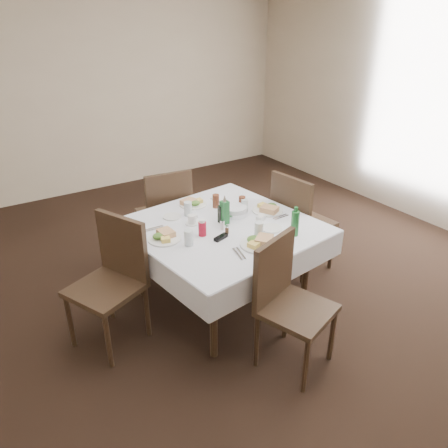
% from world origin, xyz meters
% --- Properties ---
extents(ground_plane, '(7.00, 7.00, 0.00)m').
position_xyz_m(ground_plane, '(0.00, 0.00, 0.00)').
color(ground_plane, black).
extents(room_shell, '(6.04, 7.04, 2.80)m').
position_xyz_m(room_shell, '(0.00, 0.00, 1.71)').
color(room_shell, '#C5B095').
rests_on(room_shell, ground).
extents(dining_table, '(1.63, 1.63, 0.76)m').
position_xyz_m(dining_table, '(-0.07, 0.11, 0.69)').
color(dining_table, black).
rests_on(dining_table, ground).
extents(chair_north, '(0.53, 0.53, 1.01)m').
position_xyz_m(chair_north, '(-0.16, 1.03, 0.58)').
color(chair_north, black).
rests_on(chair_north, ground).
extents(chair_south, '(0.60, 0.60, 1.00)m').
position_xyz_m(chair_south, '(-0.09, -0.77, 0.57)').
color(chair_south, black).
rests_on(chair_south, ground).
extents(chair_east, '(0.54, 0.54, 1.04)m').
position_xyz_m(chair_east, '(0.83, 0.14, 0.59)').
color(chair_east, black).
rests_on(chair_east, ground).
extents(chair_west, '(0.64, 0.64, 1.03)m').
position_xyz_m(chair_west, '(-1.04, 0.16, 0.59)').
color(chair_west, black).
rests_on(chair_west, ground).
extents(meal_north, '(0.26, 0.26, 0.06)m').
position_xyz_m(meal_north, '(-0.07, 0.63, 0.78)').
color(meal_north, white).
rests_on(meal_north, dining_table).
extents(meal_south, '(0.29, 0.29, 0.06)m').
position_xyz_m(meal_south, '(-0.02, -0.34, 0.79)').
color(meal_south, white).
rests_on(meal_south, dining_table).
extents(meal_east, '(0.28, 0.28, 0.06)m').
position_xyz_m(meal_east, '(0.44, 0.13, 0.79)').
color(meal_east, white).
rests_on(meal_east, dining_table).
extents(meal_west, '(0.27, 0.27, 0.06)m').
position_xyz_m(meal_west, '(-0.59, 0.16, 0.79)').
color(meal_west, white).
rests_on(meal_west, dining_table).
extents(side_plate_a, '(0.16, 0.16, 0.01)m').
position_xyz_m(side_plate_a, '(-0.36, 0.49, 0.77)').
color(side_plate_a, white).
rests_on(side_plate_a, dining_table).
extents(side_plate_b, '(0.18, 0.18, 0.01)m').
position_xyz_m(side_plate_b, '(0.24, -0.17, 0.77)').
color(side_plate_b, white).
rests_on(side_plate_b, dining_table).
extents(water_n, '(0.07, 0.07, 0.13)m').
position_xyz_m(water_n, '(-0.21, 0.45, 0.83)').
color(water_n, silver).
rests_on(water_n, dining_table).
extents(water_s, '(0.07, 0.07, 0.14)m').
position_xyz_m(water_s, '(0.06, -0.23, 0.83)').
color(water_s, silver).
rests_on(water_s, dining_table).
extents(water_e, '(0.06, 0.06, 0.11)m').
position_xyz_m(water_e, '(0.26, 0.25, 0.82)').
color(water_e, silver).
rests_on(water_e, dining_table).
extents(water_w, '(0.07, 0.07, 0.13)m').
position_xyz_m(water_w, '(-0.48, -0.04, 0.83)').
color(water_w, silver).
rests_on(water_w, dining_table).
extents(iced_tea_a, '(0.06, 0.06, 0.13)m').
position_xyz_m(iced_tea_a, '(0.09, 0.46, 0.83)').
color(iced_tea_a, brown).
rests_on(iced_tea_a, dining_table).
extents(iced_tea_b, '(0.06, 0.06, 0.13)m').
position_xyz_m(iced_tea_b, '(0.27, 0.29, 0.83)').
color(iced_tea_b, brown).
rests_on(iced_tea_b, dining_table).
extents(bread_basket, '(0.24, 0.24, 0.08)m').
position_xyz_m(bread_basket, '(0.15, 0.23, 0.80)').
color(bread_basket, silver).
rests_on(bread_basket, dining_table).
extents(oil_cruet_dark, '(0.05, 0.05, 0.20)m').
position_xyz_m(oil_cruet_dark, '(-0.04, 0.16, 0.85)').
color(oil_cruet_dark, black).
rests_on(oil_cruet_dark, dining_table).
extents(oil_cruet_green, '(0.06, 0.06, 0.26)m').
position_xyz_m(oil_cruet_green, '(-0.03, 0.14, 0.88)').
color(oil_cruet_green, '#206B30').
rests_on(oil_cruet_green, dining_table).
extents(ketchup_bottle, '(0.06, 0.06, 0.14)m').
position_xyz_m(ketchup_bottle, '(-0.30, 0.05, 0.83)').
color(ketchup_bottle, '#B51028').
rests_on(ketchup_bottle, dining_table).
extents(salt_shaker, '(0.04, 0.04, 0.08)m').
position_xyz_m(salt_shaker, '(-0.11, 0.05, 0.80)').
color(salt_shaker, white).
rests_on(salt_shaker, dining_table).
extents(pepper_shaker, '(0.03, 0.03, 0.07)m').
position_xyz_m(pepper_shaker, '(-0.12, -0.04, 0.80)').
color(pepper_shaker, '#432D1B').
rests_on(pepper_shaker, dining_table).
extents(coffee_mug, '(0.12, 0.11, 0.08)m').
position_xyz_m(coffee_mug, '(-0.27, 0.28, 0.80)').
color(coffee_mug, white).
rests_on(coffee_mug, dining_table).
extents(sunglasses, '(0.14, 0.08, 0.03)m').
position_xyz_m(sunglasses, '(-0.21, -0.09, 0.78)').
color(sunglasses, black).
rests_on(sunglasses, dining_table).
extents(green_bottle, '(0.07, 0.07, 0.25)m').
position_xyz_m(green_bottle, '(0.33, -0.36, 0.87)').
color(green_bottle, '#206B30').
rests_on(green_bottle, dining_table).
extents(sugar_caddy, '(0.11, 0.09, 0.05)m').
position_xyz_m(sugar_caddy, '(0.27, 0.01, 0.79)').
color(sugar_caddy, white).
rests_on(sugar_caddy, dining_table).
extents(cutlery_n, '(0.04, 0.16, 0.01)m').
position_xyz_m(cutlery_n, '(0.16, 0.59, 0.77)').
color(cutlery_n, silver).
rests_on(cutlery_n, dining_table).
extents(cutlery_s, '(0.09, 0.19, 0.01)m').
position_xyz_m(cutlery_s, '(-0.23, -0.37, 0.77)').
color(cutlery_s, silver).
rests_on(cutlery_s, dining_table).
extents(cutlery_e, '(0.16, 0.05, 0.01)m').
position_xyz_m(cutlery_e, '(0.46, -0.04, 0.77)').
color(cutlery_e, silver).
rests_on(cutlery_e, dining_table).
extents(cutlery_w, '(0.18, 0.05, 0.01)m').
position_xyz_m(cutlery_w, '(-0.59, 0.36, 0.77)').
color(cutlery_w, silver).
rests_on(cutlery_w, dining_table).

